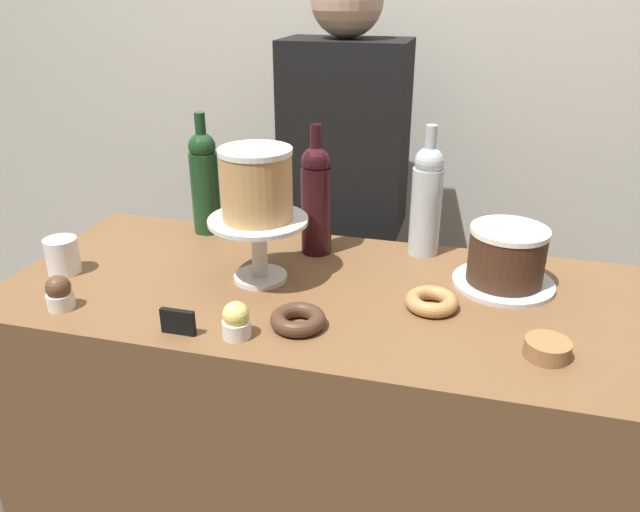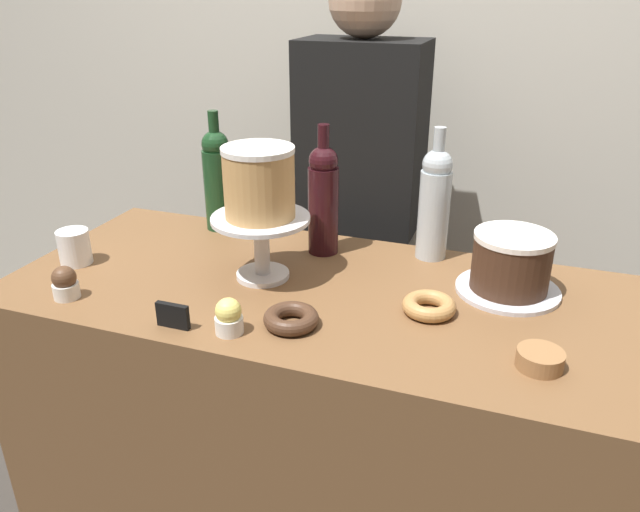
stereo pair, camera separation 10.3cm
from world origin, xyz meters
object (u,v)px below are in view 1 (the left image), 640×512
object	(u,v)px
cake_stand_pedestal	(259,238)
cupcake_lemon	(236,321)
coffee_cup_ceramic	(62,256)
cookie_stack	(547,349)
price_sign_chalkboard	(178,322)
wine_bottle_dark_red	(316,198)
cupcake_chocolate	(59,293)
white_layer_cake	(256,184)
wine_bottle_green	(205,181)
donut_maple	(432,301)
barista_figure	(343,227)
wine_bottle_clear	(426,199)
chocolate_round_cake	(507,255)
donut_chocolate	(297,319)

from	to	relation	value
cake_stand_pedestal	cupcake_lemon	xyz separation A→B (m)	(0.04, -0.25, -0.07)
cake_stand_pedestal	coffee_cup_ceramic	size ratio (longest dim) A/B	2.64
cookie_stack	price_sign_chalkboard	distance (m)	0.70
wine_bottle_dark_red	price_sign_chalkboard	size ratio (longest dim) A/B	4.65
cupcake_chocolate	coffee_cup_ceramic	size ratio (longest dim) A/B	0.87
cupcake_chocolate	cupcake_lemon	distance (m)	0.40
price_sign_chalkboard	white_layer_cake	bearing A→B (deg)	74.62
wine_bottle_green	cupcake_chocolate	xyz separation A→B (m)	(-0.12, -0.48, -0.11)
white_layer_cake	cookie_stack	distance (m)	0.68
wine_bottle_dark_red	coffee_cup_ceramic	distance (m)	0.62
wine_bottle_dark_red	cupcake_lemon	world-z (taller)	wine_bottle_dark_red
white_layer_cake	cupcake_lemon	world-z (taller)	white_layer_cake
cake_stand_pedestal	donut_maple	bearing A→B (deg)	-5.50
cake_stand_pedestal	barista_figure	xyz separation A→B (m)	(0.07, 0.56, -0.18)
cupcake_chocolate	cookie_stack	xyz separation A→B (m)	(0.98, 0.07, -0.02)
white_layer_cake	price_sign_chalkboard	size ratio (longest dim) A/B	2.28
cake_stand_pedestal	wine_bottle_clear	world-z (taller)	wine_bottle_clear
cookie_stack	price_sign_chalkboard	world-z (taller)	price_sign_chalkboard
white_layer_cake	cupcake_chocolate	size ratio (longest dim) A/B	2.15
wine_bottle_green	cookie_stack	size ratio (longest dim) A/B	3.87
cookie_stack	donut_maple	bearing A→B (deg)	149.83
price_sign_chalkboard	coffee_cup_ceramic	distance (m)	0.43
white_layer_cake	barista_figure	world-z (taller)	barista_figure
cupcake_chocolate	donut_maple	size ratio (longest dim) A/B	0.66
donut_maple	cookie_stack	size ratio (longest dim) A/B	1.33
donut_maple	cake_stand_pedestal	bearing A→B (deg)	174.50
cupcake_lemon	price_sign_chalkboard	size ratio (longest dim) A/B	1.06
cake_stand_pedestal	chocolate_round_cake	size ratio (longest dim) A/B	1.31
donut_chocolate	coffee_cup_ceramic	size ratio (longest dim) A/B	1.32
wine_bottle_green	price_sign_chalkboard	size ratio (longest dim) A/B	4.65
chocolate_round_cake	donut_chocolate	bearing A→B (deg)	-143.48
wine_bottle_green	donut_maple	distance (m)	0.71
cake_stand_pedestal	cupcake_lemon	bearing A→B (deg)	-80.62
white_layer_cake	cupcake_chocolate	xyz separation A→B (m)	(-0.36, -0.24, -0.20)
wine_bottle_dark_red	donut_maple	distance (m)	0.41
wine_bottle_green	cupcake_lemon	bearing A→B (deg)	-60.23
wine_bottle_clear	coffee_cup_ceramic	world-z (taller)	wine_bottle_clear
white_layer_cake	wine_bottle_green	world-z (taller)	wine_bottle_green
cake_stand_pedestal	cookie_stack	world-z (taller)	cake_stand_pedestal
donut_chocolate	barista_figure	distance (m)	0.75
wine_bottle_dark_red	cookie_stack	distance (m)	0.65
white_layer_cake	price_sign_chalkboard	xyz separation A→B (m)	(-0.07, -0.27, -0.20)
wine_bottle_clear	wine_bottle_dark_red	world-z (taller)	same
wine_bottle_dark_red	donut_chocolate	bearing A→B (deg)	-80.78
wine_bottle_clear	barista_figure	world-z (taller)	barista_figure
wine_bottle_green	price_sign_chalkboard	bearing A→B (deg)	-71.85
cake_stand_pedestal	wine_bottle_green	distance (m)	0.35
cake_stand_pedestal	donut_maple	distance (m)	0.41
cupcake_lemon	barista_figure	size ratio (longest dim) A/B	0.05
cake_stand_pedestal	wine_bottle_clear	xyz separation A→B (m)	(0.35, 0.25, 0.04)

